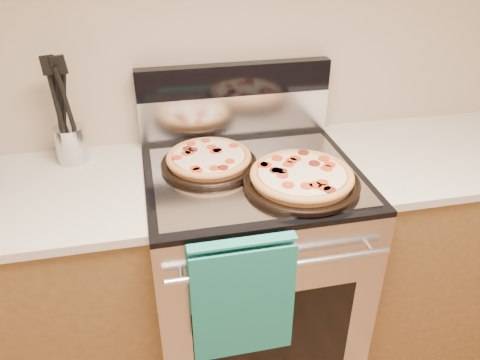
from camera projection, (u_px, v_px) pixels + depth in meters
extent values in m
plane|color=#C1AB8B|center=(232.00, 26.00, 1.74)|extent=(4.00, 0.00, 4.00)
cube|color=#B7B7BC|center=(251.00, 272.00, 1.90)|extent=(0.76, 0.68, 0.90)
cube|color=black|center=(273.00, 336.00, 1.62)|extent=(0.56, 0.01, 0.40)
cube|color=black|center=(253.00, 174.00, 1.67)|extent=(0.76, 0.68, 0.02)
cube|color=silver|center=(235.00, 115.00, 1.88)|extent=(0.76, 0.06, 0.18)
cube|color=black|center=(235.00, 79.00, 1.80)|extent=(0.76, 0.06, 0.12)
cylinder|color=silver|center=(281.00, 266.00, 1.41)|extent=(0.70, 0.03, 0.03)
cube|color=gray|center=(255.00, 175.00, 1.64)|extent=(0.70, 0.55, 0.01)
cube|color=brown|center=(24.00, 302.00, 1.77)|extent=(1.00, 0.62, 0.88)
cube|color=brown|center=(440.00, 241.00, 2.09)|extent=(1.00, 0.62, 0.88)
cube|color=beige|center=(465.00, 151.00, 1.86)|extent=(1.02, 0.64, 0.03)
cylinder|color=silver|center=(71.00, 144.00, 1.72)|extent=(0.13, 0.13, 0.14)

